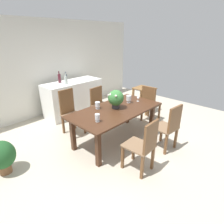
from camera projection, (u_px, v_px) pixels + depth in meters
The scene contains 19 objects.
ground_plane at pixel (117, 140), 4.16m from camera, with size 7.04×7.04×0.00m, color #BCB29E.
back_wall at pixel (50, 68), 5.29m from camera, with size 6.40×0.10×2.60m, color silver.
dining_table at pixel (116, 113), 3.94m from camera, with size 2.02×1.02×0.74m.
chair_near_right at pixel (169, 126), 3.64m from camera, with size 0.47×0.46×0.98m.
chair_far_right at pixel (99, 102), 4.92m from camera, with size 0.48×0.44×0.93m.
chair_foot_end at pixel (150, 103), 4.86m from camera, with size 0.46×0.43×0.99m.
chair_far_left at pixel (70, 110), 4.31m from camera, with size 0.42×0.47×1.05m.
chair_near_left at pixel (144, 145), 3.03m from camera, with size 0.42×0.49×0.98m.
flower_centerpiece at pixel (116, 98), 3.87m from camera, with size 0.33×0.33×0.40m.
crystal_vase_left at pixel (129, 98), 4.22m from camera, with size 0.12×0.12×0.17m.
crystal_vase_center_near at pixel (98, 105), 3.89m from camera, with size 0.10×0.10×0.15m.
crystal_vase_right at pixel (97, 117), 3.30m from camera, with size 0.09×0.09×0.15m.
wine_glass at pixel (138, 97), 4.32m from camera, with size 0.06×0.06×0.14m.
kitchen_counter at pixel (73, 98), 5.44m from camera, with size 1.69×0.67×0.96m, color white.
wine_bottle_tall at pixel (59, 78), 5.09m from camera, with size 0.08×0.08×0.32m.
wine_bottle_clear at pixel (66, 80), 4.95m from camera, with size 0.08×0.08×0.30m.
wine_bottle_amber at pixel (66, 78), 5.22m from camera, with size 0.06×0.06×0.28m.
side_table at pixel (144, 94), 5.53m from camera, with size 0.50×0.57×0.74m.
potted_plant_floor at pixel (2, 156), 3.07m from camera, with size 0.44×0.44×0.60m.
Camera 1 is at (-2.69, -2.37, 2.21)m, focal length 29.65 mm.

